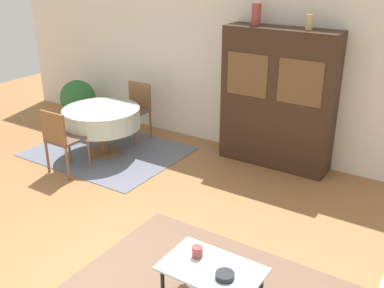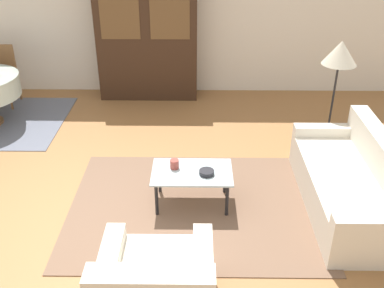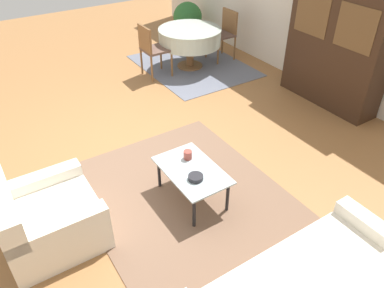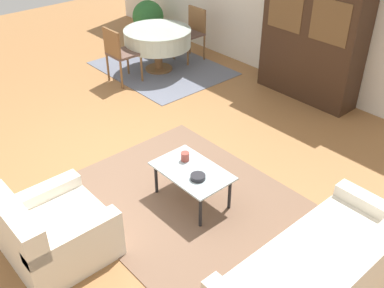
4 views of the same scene
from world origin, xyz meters
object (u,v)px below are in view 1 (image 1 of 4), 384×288
(display_cabinet, at_px, (278,99))
(dining_table, at_px, (102,118))
(coffee_table, at_px, (212,272))
(dining_chair_far, at_px, (136,107))
(bowl, at_px, (225,276))
(cup, at_px, (197,252))
(vase_short, at_px, (309,22))
(dining_chair_near, at_px, (62,137))
(potted_plant, at_px, (78,99))
(vase_tall, at_px, (256,14))

(display_cabinet, height_order, dining_table, display_cabinet)
(coffee_table, relative_size, dining_chair_far, 0.92)
(display_cabinet, relative_size, bowl, 12.45)
(cup, distance_m, vase_short, 3.41)
(coffee_table, height_order, cup, cup)
(dining_table, bearing_deg, dining_chair_far, 90.00)
(dining_chair_near, xyz_separation_m, bowl, (3.24, -1.20, -0.11))
(vase_short, height_order, potted_plant, vase_short)
(display_cabinet, xyz_separation_m, dining_table, (-2.33, -1.13, -0.40))
(display_cabinet, height_order, potted_plant, display_cabinet)
(dining_table, height_order, bowl, dining_table)
(display_cabinet, bearing_deg, dining_table, -154.24)
(display_cabinet, bearing_deg, dining_chair_far, -171.90)
(dining_chair_far, relative_size, cup, 9.29)
(coffee_table, relative_size, dining_table, 0.74)
(vase_short, bearing_deg, dining_chair_far, -172.92)
(cup, relative_size, bowl, 0.63)
(bowl, relative_size, vase_short, 0.82)
(dining_table, height_order, dining_chair_far, dining_chair_far)
(dining_chair_near, relative_size, bowl, 5.86)
(display_cabinet, height_order, dining_chair_near, display_cabinet)
(dining_chair_far, distance_m, vase_tall, 2.51)
(potted_plant, bearing_deg, dining_table, -30.75)
(vase_tall, xyz_separation_m, vase_short, (0.75, 0.00, -0.05))
(coffee_table, bearing_deg, vase_tall, 110.58)
(display_cabinet, xyz_separation_m, vase_tall, (-0.40, 0.00, 1.13))
(dining_chair_near, bearing_deg, dining_table, 90.00)
(display_cabinet, distance_m, dining_chair_near, 3.05)
(dining_chair_far, bearing_deg, potted_plant, -1.27)
(coffee_table, distance_m, cup, 0.22)
(dining_chair_near, distance_m, cup, 3.09)
(dining_chair_near, distance_m, vase_short, 3.63)
(cup, bearing_deg, potted_plant, 147.81)
(dining_chair_near, height_order, potted_plant, dining_chair_near)
(vase_tall, bearing_deg, potted_plant, -174.80)
(display_cabinet, distance_m, potted_plant, 3.77)
(vase_tall, bearing_deg, display_cabinet, -0.13)
(dining_table, distance_m, vase_short, 3.27)
(cup, bearing_deg, display_cabinet, 100.67)
(coffee_table, height_order, bowl, bowl)
(vase_short, relative_size, potted_plant, 0.25)
(potted_plant, bearing_deg, dining_chair_near, -49.42)
(display_cabinet, distance_m, vase_tall, 1.20)
(dining_chair_near, height_order, bowl, dining_chair_near)
(dining_table, xyz_separation_m, vase_tall, (1.94, 1.13, 1.53))
(dining_chair_near, distance_m, potted_plant, 2.13)
(coffee_table, relative_size, vase_tall, 2.90)
(vase_tall, xyz_separation_m, potted_plant, (-3.32, -0.30, -1.67))
(cup, bearing_deg, dining_chair_far, 137.39)
(display_cabinet, xyz_separation_m, dining_chair_near, (-2.33, -1.92, -0.44))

